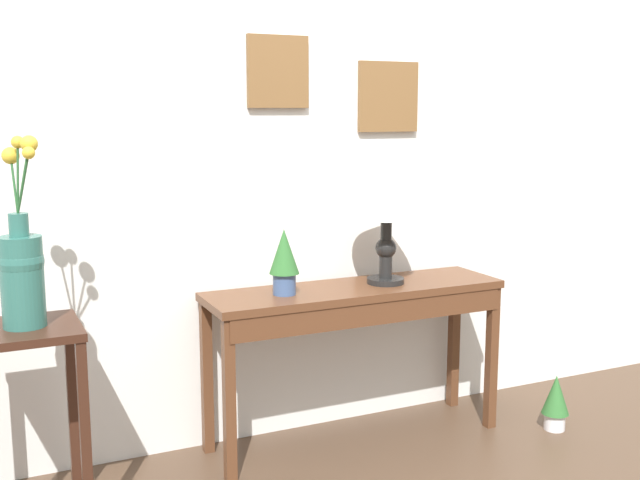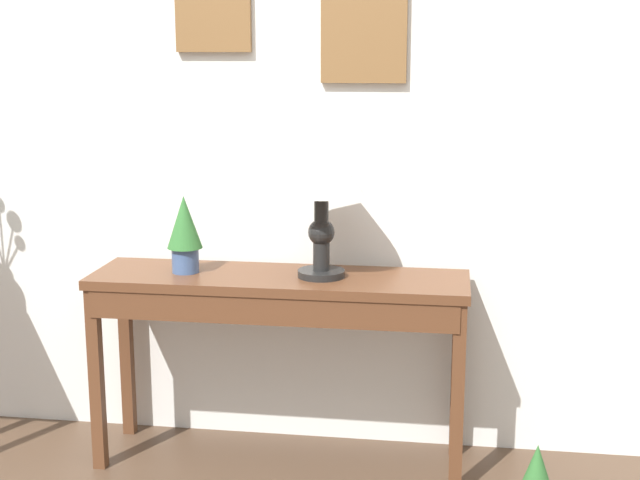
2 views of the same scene
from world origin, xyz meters
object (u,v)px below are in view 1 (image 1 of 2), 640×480
at_px(console_table, 358,309).
at_px(potted_plant_on_console, 284,259).
at_px(potted_plant_floor, 556,400).
at_px(table_lamp, 387,201).
at_px(flower_vase_tall, 22,267).
at_px(pedestal_stand_left, 32,429).

height_order(console_table, potted_plant_on_console, potted_plant_on_console).
bearing_deg(potted_plant_floor, table_lamp, 157.47).
height_order(table_lamp, potted_plant_floor, table_lamp).
relative_size(console_table, flower_vase_tall, 2.07).
bearing_deg(table_lamp, console_table, -171.29).
distance_m(potted_plant_on_console, pedestal_stand_left, 1.19).
xyz_separation_m(table_lamp, flower_vase_tall, (-1.56, -0.19, -0.13)).
bearing_deg(pedestal_stand_left, table_lamp, 7.07).
xyz_separation_m(console_table, potted_plant_on_console, (-0.35, 0.02, 0.26)).
relative_size(console_table, pedestal_stand_left, 1.80).
xyz_separation_m(potted_plant_on_console, potted_plant_floor, (1.26, -0.31, -0.74)).
bearing_deg(console_table, potted_plant_on_console, 177.21).
xyz_separation_m(pedestal_stand_left, flower_vase_tall, (0.00, 0.00, 0.59)).
bearing_deg(pedestal_stand_left, console_table, 6.88).
bearing_deg(potted_plant_floor, flower_vase_tall, 176.98).
xyz_separation_m(potted_plant_on_console, pedestal_stand_left, (-1.06, -0.19, -0.50)).
distance_m(table_lamp, potted_plant_on_console, 0.55).
bearing_deg(potted_plant_floor, pedestal_stand_left, 177.01).
xyz_separation_m(flower_vase_tall, potted_plant_floor, (2.32, -0.12, -0.82)).
relative_size(table_lamp, potted_plant_floor, 1.90).
distance_m(table_lamp, potted_plant_floor, 1.26).
bearing_deg(table_lamp, flower_vase_tall, -172.96).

